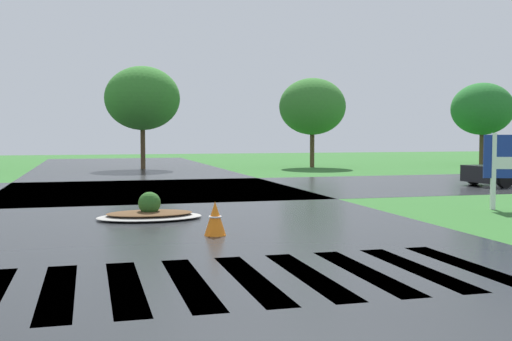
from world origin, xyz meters
name	(u,v)px	position (x,y,z in m)	size (l,w,h in m)	color
asphalt_roadway	(190,225)	(0.00, 10.00, 0.00)	(11.01, 80.00, 0.01)	#232628
asphalt_cross_road	(151,190)	(0.00, 19.35, 0.00)	(90.00, 9.91, 0.01)	#232628
crosswalk_stripes	(251,279)	(0.00, 4.38, 0.00)	(7.65, 3.27, 0.01)	white
median_island	(150,213)	(-0.83, 11.21, 0.15)	(2.60, 1.63, 0.68)	#9E9B93
traffic_cone	(215,219)	(0.26, 8.35, 0.35)	(0.46, 0.46, 0.72)	orange
background_treeline	(231,105)	(6.20, 32.95, 3.84)	(38.61, 5.36, 6.11)	#4C3823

